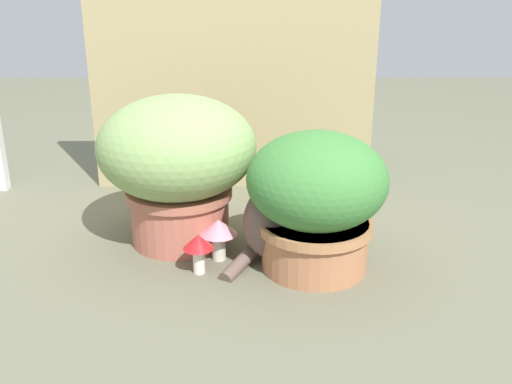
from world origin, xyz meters
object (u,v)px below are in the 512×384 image
object	(u,v)px
mushroom_ornament_red	(198,246)
mushroom_ornament_pink	(218,231)
grass_planter	(178,161)
leafy_planter	(316,197)
cat	(283,211)

from	to	relation	value
mushroom_ornament_red	mushroom_ornament_pink	size ratio (longest dim) A/B	0.92
grass_planter	mushroom_ornament_pink	world-z (taller)	grass_planter
grass_planter	leafy_planter	distance (m)	0.41
grass_planter	leafy_planter	bearing A→B (deg)	-24.67
grass_planter	leafy_planter	world-z (taller)	grass_planter
grass_planter	mushroom_ornament_red	xyz separation A→B (m)	(0.07, -0.20, -0.16)
grass_planter	mushroom_ornament_pink	size ratio (longest dim) A/B	3.79
cat	mushroom_ornament_red	xyz separation A→B (m)	(-0.22, -0.12, -0.05)
grass_planter	leafy_planter	xyz separation A→B (m)	(0.37, -0.17, -0.04)
cat	mushroom_ornament_pink	world-z (taller)	cat
cat	mushroom_ornament_pink	distance (m)	0.18
leafy_planter	cat	distance (m)	0.14
leafy_planter	mushroom_ornament_red	size ratio (longest dim) A/B	3.42
leafy_planter	cat	bearing A→B (deg)	131.65
grass_planter	cat	bearing A→B (deg)	-15.51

